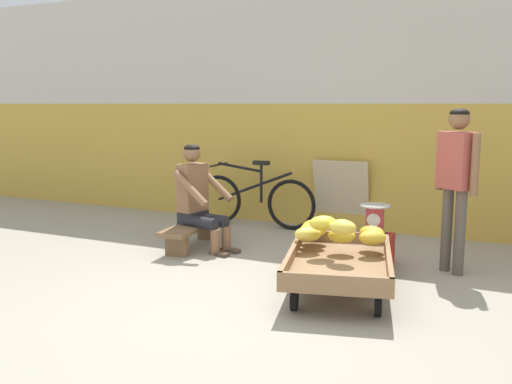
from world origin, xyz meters
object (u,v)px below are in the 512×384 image
(vendor_seated, at_px, (199,198))
(bicycle_near_left, at_px, (254,199))
(plastic_crate, at_px, (374,249))
(sign_board, at_px, (341,195))
(banana_cart, at_px, (339,264))
(low_bench, at_px, (193,230))
(weighing_scale, at_px, (375,219))
(customer_adult, at_px, (456,172))

(vendor_seated, bearing_deg, bicycle_near_left, 87.63)
(plastic_crate, height_order, sign_board, sign_board)
(vendor_seated, height_order, bicycle_near_left, vendor_seated)
(banana_cart, xyz_separation_m, low_bench, (-1.89, 0.76, -0.04))
(banana_cart, xyz_separation_m, vendor_seated, (-1.81, 0.74, 0.33))
(low_bench, bearing_deg, weighing_scale, 6.12)
(plastic_crate, distance_m, customer_adult, 1.09)
(customer_adult, bearing_deg, low_bench, -175.43)
(low_bench, height_order, bicycle_near_left, bicycle_near_left)
(plastic_crate, relative_size, customer_adult, 0.24)
(weighing_scale, relative_size, sign_board, 0.34)
(vendor_seated, xyz_separation_m, weighing_scale, (1.87, 0.23, -0.11))
(plastic_crate, bearing_deg, sign_board, 118.63)
(vendor_seated, height_order, sign_board, vendor_seated)
(sign_board, distance_m, customer_adult, 2.08)
(customer_adult, bearing_deg, banana_cart, -129.36)
(vendor_seated, relative_size, bicycle_near_left, 0.69)
(bicycle_near_left, bearing_deg, weighing_scale, -30.28)
(banana_cart, relative_size, sign_board, 1.82)
(bicycle_near_left, bearing_deg, sign_board, 16.15)
(plastic_crate, height_order, weighing_scale, weighing_scale)
(banana_cart, relative_size, vendor_seated, 1.40)
(vendor_seated, bearing_deg, plastic_crate, 7.00)
(banana_cart, height_order, bicycle_near_left, bicycle_near_left)
(vendor_seated, bearing_deg, low_bench, 167.59)
(plastic_crate, distance_m, bicycle_near_left, 2.11)
(low_bench, xyz_separation_m, weighing_scale, (1.96, 0.21, 0.25))
(customer_adult, bearing_deg, bicycle_near_left, 157.52)
(vendor_seated, height_order, plastic_crate, vendor_seated)
(banana_cart, bearing_deg, plastic_crate, 86.18)
(weighing_scale, bearing_deg, plastic_crate, 90.00)
(plastic_crate, bearing_deg, customer_adult, 0.32)
(low_bench, bearing_deg, plastic_crate, 6.15)
(banana_cart, relative_size, customer_adult, 1.05)
(vendor_seated, distance_m, customer_adult, 2.65)
(weighing_scale, bearing_deg, sign_board, 118.61)
(banana_cart, distance_m, bicycle_near_left, 2.69)
(bicycle_near_left, bearing_deg, plastic_crate, -30.26)
(banana_cart, relative_size, weighing_scale, 5.33)
(low_bench, distance_m, sign_board, 2.01)
(banana_cart, xyz_separation_m, plastic_crate, (0.06, 0.97, -0.09))
(weighing_scale, distance_m, bicycle_near_left, 2.11)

